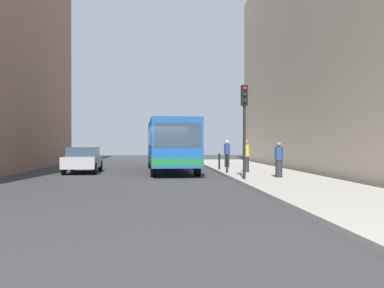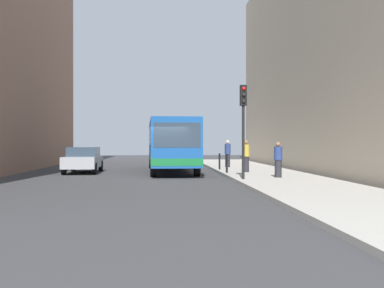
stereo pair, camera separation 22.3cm
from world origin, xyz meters
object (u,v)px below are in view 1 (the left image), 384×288
at_px(pedestrian_far_sidewalk, 227,154).
at_px(pedestrian_near_signal, 279,160).
at_px(pedestrian_mid_sidewalk, 246,156).
at_px(traffic_light, 244,114).
at_px(car_beside_bus, 83,159).
at_px(bollard_mid, 219,161).
at_px(bus, 170,143).
at_px(bollard_near, 227,164).

bearing_deg(pedestrian_far_sidewalk, pedestrian_near_signal, 127.06).
bearing_deg(pedestrian_mid_sidewalk, traffic_light, -145.44).
distance_m(car_beside_bus, bollard_mid, 7.93).
bearing_deg(traffic_light, pedestrian_mid_sidewalk, 77.73).
distance_m(pedestrian_near_signal, pedestrian_mid_sidewalk, 3.83).
distance_m(bus, traffic_light, 8.35).
xyz_separation_m(car_beside_bus, pedestrian_far_sidewalk, (8.78, 2.70, 0.24)).
distance_m(traffic_light, bollard_mid, 7.55).
height_order(bollard_near, pedestrian_mid_sidewalk, pedestrian_mid_sidewalk).
relative_size(traffic_light, pedestrian_mid_sidewalk, 2.38).
height_order(traffic_light, pedestrian_far_sidewalk, traffic_light).
bearing_deg(bollard_mid, traffic_light, -89.20).
distance_m(car_beside_bus, pedestrian_far_sidewalk, 9.19).
relative_size(bus, pedestrian_far_sidewalk, 6.35).
bearing_deg(bollard_mid, bollard_near, -90.00).
relative_size(bus, bollard_near, 11.68).
bearing_deg(bollard_mid, pedestrian_mid_sidewalk, -66.76).
xyz_separation_m(bus, bollard_mid, (2.88, -0.53, -1.10)).
height_order(bollard_mid, pedestrian_near_signal, pedestrian_near_signal).
distance_m(bus, car_beside_bus, 5.19).
bearing_deg(bollard_near, car_beside_bus, 160.93).
bearing_deg(pedestrian_near_signal, traffic_light, -161.99).
bearing_deg(pedestrian_far_sidewalk, bollard_mid, 101.49).
bearing_deg(pedestrian_mid_sidewalk, bollard_near, 156.41).
relative_size(bus, car_beside_bus, 2.50).
relative_size(pedestrian_near_signal, pedestrian_far_sidewalk, 0.93).
relative_size(car_beside_bus, pedestrian_near_signal, 2.73).
xyz_separation_m(bollard_mid, pedestrian_mid_sidewalk, (1.10, -2.56, 0.39)).
relative_size(car_beside_bus, traffic_light, 1.08).
bearing_deg(pedestrian_far_sidewalk, traffic_light, 116.02).
bearing_deg(pedestrian_far_sidewalk, bollard_near, 111.56).
distance_m(bus, bollard_near, 4.65).
bearing_deg(bus, pedestrian_near_signal, 122.97).
xyz_separation_m(bollard_near, pedestrian_mid_sidewalk, (1.10, 0.39, 0.39)).
height_order(bus, car_beside_bus, bus).
height_order(pedestrian_near_signal, pedestrian_far_sidewalk, pedestrian_far_sidewalk).
xyz_separation_m(bollard_near, bollard_mid, (0.00, 2.95, 0.00)).
distance_m(bus, pedestrian_far_sidewalk, 4.28).
relative_size(bus, bollard_mid, 11.68).
height_order(car_beside_bus, bollard_near, car_beside_bus).
height_order(bus, pedestrian_near_signal, bus).
xyz_separation_m(bollard_mid, pedestrian_near_signal, (1.87, -6.32, 0.33)).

